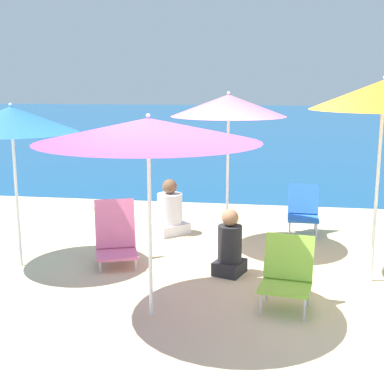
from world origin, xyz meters
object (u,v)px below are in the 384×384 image
beach_umbrella_pink (229,106)px  seagull (98,207)px  beach_umbrella_purple (148,130)px  beach_chair_pink (116,237)px  beach_chair_lime (287,272)px  person_seated_near (170,212)px  beach_umbrella_blue (11,120)px  beach_chair_blue (303,209)px  person_seated_far (230,247)px  beach_umbrella_orange (384,95)px

beach_umbrella_pink → seagull: bearing=147.6°
beach_umbrella_purple → beach_chair_pink: size_ratio=2.65×
beach_chair_lime → seagull: (-3.11, 3.31, -0.23)m
beach_chair_pink → seagull: 2.52m
person_seated_near → seagull: bearing=-166.1°
beach_umbrella_blue → person_seated_near: 2.72m
beach_umbrella_blue → beach_chair_pink: beach_umbrella_blue is taller
beach_chair_blue → person_seated_far: 2.07m
beach_chair_blue → beach_umbrella_purple: bearing=-115.9°
beach_chair_pink → beach_chair_blue: 2.91m
beach_umbrella_blue → beach_chair_blue: 4.27m
seagull → beach_umbrella_purple: bearing=-64.2°
beach_umbrella_blue → person_seated_far: beach_umbrella_blue is taller
person_seated_near → person_seated_far: person_seated_near is taller
beach_umbrella_blue → beach_umbrella_pink: (2.46, 1.09, 0.13)m
beach_umbrella_pink → beach_umbrella_purple: 2.32m
beach_umbrella_pink → beach_umbrella_purple: size_ratio=1.01×
beach_chair_pink → beach_chair_lime: size_ratio=1.09×
beach_umbrella_pink → beach_chair_blue: 2.07m
beach_umbrella_blue → seagull: bearing=87.1°
beach_chair_pink → person_seated_near: person_seated_near is taller
beach_umbrella_purple → beach_chair_lime: (1.31, 0.42, -1.44)m
beach_chair_lime → seagull: 4.55m
beach_chair_pink → beach_chair_blue: (2.37, 1.68, 0.04)m
beach_umbrella_pink → beach_chair_pink: bearing=-148.2°
beach_chair_pink → beach_chair_lime: 2.33m
beach_umbrella_orange → beach_chair_pink: bearing=177.2°
beach_umbrella_pink → beach_chair_blue: bearing=39.5°
beach_umbrella_orange → beach_umbrella_purple: bearing=-150.4°
beach_umbrella_purple → beach_umbrella_orange: (2.28, 1.29, 0.29)m
beach_umbrella_pink → beach_umbrella_orange: bearing=-28.9°
beach_umbrella_orange → beach_chair_pink: 3.54m
beach_chair_pink → beach_umbrella_blue: bearing=173.4°
beach_umbrella_purple → beach_chair_pink: (-0.79, 1.44, -1.47)m
beach_umbrella_purple → beach_chair_blue: 3.78m
beach_umbrella_pink → beach_umbrella_orange: size_ratio=0.92×
person_seated_far → seagull: bearing=153.9°
seagull → beach_chair_pink: bearing=-66.2°
beach_chair_lime → beach_chair_blue: bearing=92.6°
beach_umbrella_purple → beach_chair_pink: beach_umbrella_purple is taller
beach_umbrella_pink → beach_chair_lime: (0.78, -1.84, -1.56)m
beach_umbrella_blue → beach_umbrella_purple: 2.26m
beach_umbrella_purple → person_seated_far: beach_umbrella_purple is taller
beach_umbrella_purple → person_seated_near: size_ratio=2.53×
beach_chair_blue → person_seated_near: bearing=-170.9°
beach_umbrella_purple → person_seated_near: bearing=97.6°
beach_chair_lime → beach_umbrella_purple: bearing=-153.7°
beach_chair_blue → person_seated_near: size_ratio=0.88×
person_seated_near → beach_chair_lime: bearing=-9.2°
beach_chair_blue → seagull: 3.45m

